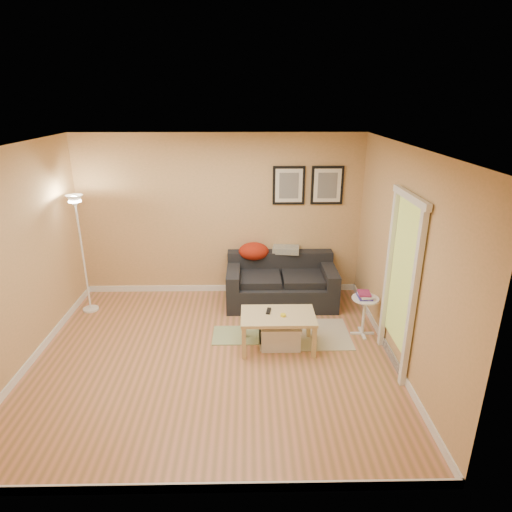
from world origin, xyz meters
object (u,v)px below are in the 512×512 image
coffee_table (278,331)px  side_table (364,316)px  floor_lamp (83,258)px  book_stack (365,295)px  storage_bin (280,335)px  sofa (281,281)px

coffee_table → side_table: (1.20, 0.30, 0.04)m
coffee_table → side_table: 1.24m
side_table → floor_lamp: size_ratio=0.31×
coffee_table → book_stack: (1.19, 0.32, 0.36)m
coffee_table → floor_lamp: 3.09m
coffee_table → floor_lamp: bearing=177.3°
storage_bin → side_table: size_ratio=0.94×
sofa → floor_lamp: bearing=-176.1°
coffee_table → storage_bin: (0.04, 0.03, -0.08)m
coffee_table → side_table: bearing=32.8°
sofa → coffee_table: (-0.14, -1.30, -0.14)m
storage_bin → side_table: (1.16, 0.27, 0.12)m
coffee_table → storage_bin: size_ratio=1.82×
coffee_table → storage_bin: coffee_table is taller
coffee_table → side_table: side_table is taller
storage_bin → floor_lamp: size_ratio=0.29×
floor_lamp → side_table: bearing=-11.2°
side_table → book_stack: (-0.01, 0.02, 0.32)m
book_stack → storage_bin: bearing=179.1°
book_stack → floor_lamp: bearing=154.2°
sofa → side_table: (1.06, -1.00, -0.10)m
side_table → book_stack: size_ratio=2.35×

